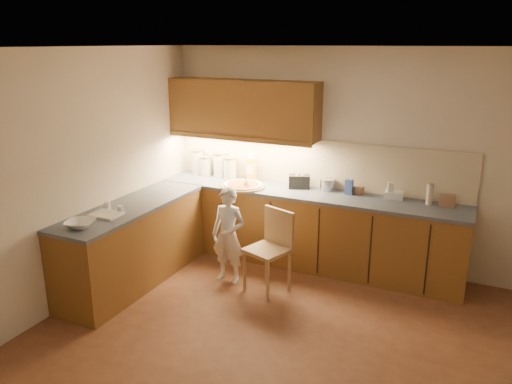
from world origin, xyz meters
TOP-DOWN VIEW (x-y plane):
  - room at (0.00, 0.00)m, footprint 4.54×4.50m
  - l_counter at (-0.92, 1.25)m, footprint 3.77×2.62m
  - backsplash at (-0.38, 1.99)m, footprint 3.75×0.02m
  - upper_cabinets at (-1.27, 1.82)m, footprint 1.95×0.36m
  - pizza_on_board at (-1.14, 1.56)m, footprint 0.54×0.54m
  - child at (-0.99, 0.88)m, footprint 0.41×0.28m
  - wooden_chair at (-0.47, 0.90)m, footprint 0.52×0.52m
  - mixing_bowl at (-1.95, -0.35)m, footprint 0.34×0.34m
  - canister_a at (-2.00, 1.89)m, footprint 0.16×0.16m
  - canister_b at (-1.85, 1.86)m, footprint 0.15×0.15m
  - canister_c at (-1.66, 1.89)m, footprint 0.17×0.17m
  - canister_d at (-1.49, 1.86)m, footprint 0.18×0.18m
  - oil_jug at (-1.19, 1.88)m, footprint 0.12×0.09m
  - toaster at (-0.51, 1.82)m, footprint 0.29×0.23m
  - steel_pot at (-0.17, 1.88)m, footprint 0.19×0.19m
  - blue_box at (0.11, 1.82)m, footprint 0.09×0.07m
  - card_box_a at (0.20, 1.88)m, footprint 0.15×0.12m
  - white_bottle at (0.59, 1.86)m, footprint 0.08×0.08m
  - flat_pack at (0.63, 1.88)m, footprint 0.22×0.16m
  - tall_jar at (1.02, 1.83)m, footprint 0.08×0.08m
  - card_box_b at (1.20, 1.85)m, footprint 0.18×0.15m
  - dough_cloth at (-1.96, 0.02)m, footprint 0.32×0.25m
  - spice_jar_a at (-2.07, 0.17)m, footprint 0.08×0.08m
  - spice_jar_b at (-1.88, 0.15)m, footprint 0.06×0.06m

SIDE VIEW (x-z plane):
  - l_counter at x=-0.92m, z-range 0.00..0.92m
  - wooden_chair at x=-0.47m, z-range 0.07..0.98m
  - child at x=-0.99m, z-range 0.00..1.11m
  - dough_cloth at x=-1.96m, z-range 0.92..0.94m
  - pizza_on_board at x=-1.14m, z-range 0.83..1.05m
  - mixing_bowl at x=-1.95m, z-range 0.92..0.99m
  - spice_jar_b at x=-1.88m, z-range 0.92..1.00m
  - flat_pack at x=0.63m, z-range 0.92..1.00m
  - spice_jar_a at x=-2.07m, z-range 0.92..1.01m
  - card_box_a at x=0.20m, z-range 0.92..1.01m
  - card_box_b at x=1.20m, z-range 0.92..1.05m
  - steel_pot at x=-0.17m, z-range 0.92..1.06m
  - toaster at x=-0.51m, z-range 0.92..1.09m
  - blue_box at x=0.11m, z-range 0.92..1.10m
  - white_bottle at x=0.59m, z-range 0.92..1.11m
  - tall_jar at x=1.02m, z-range 0.92..1.16m
  - canister_b at x=-1.85m, z-range 0.92..1.18m
  - canister_d at x=-1.49m, z-range 0.92..1.21m
  - oil_jug at x=-1.19m, z-range 0.91..1.26m
  - canister_c at x=-1.66m, z-range 0.92..1.24m
  - canister_a at x=-2.00m, z-range 0.92..1.25m
  - backsplash at x=-0.38m, z-range 0.92..1.50m
  - room at x=0.00m, z-range 0.37..2.99m
  - upper_cabinets at x=-1.27m, z-range 1.48..2.21m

